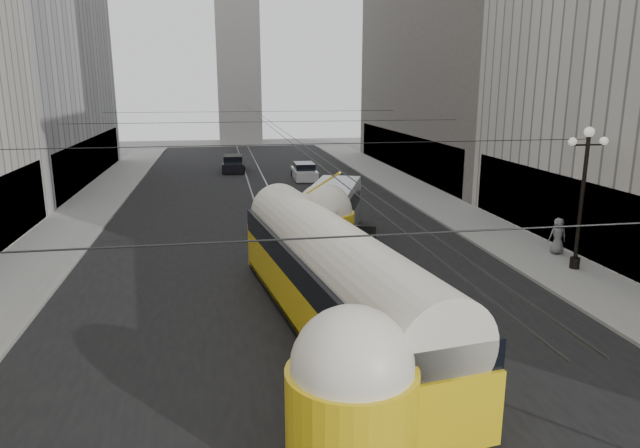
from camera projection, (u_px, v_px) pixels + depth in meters
name	position (u px, v px, depth m)	size (l,w,h in m)	color
road	(270.00, 213.00, 37.73)	(20.00, 85.00, 0.02)	black
sidewalk_left	(90.00, 208.00, 39.03)	(4.00, 72.00, 0.15)	gray
sidewalk_right	(424.00, 196.00, 43.08)	(4.00, 72.00, 0.15)	gray
rail_left	(258.00, 213.00, 37.60)	(0.12, 85.00, 0.04)	gray
rail_right	(281.00, 213.00, 37.85)	(0.12, 85.00, 0.04)	gray
building_left_far	(0.00, 7.00, 45.76)	(12.60, 28.60, 28.60)	#999999
distant_tower	(237.00, 35.00, 79.58)	(6.00, 6.00, 31.36)	#B2AFA8
lamppost_right_mid	(583.00, 190.00, 25.09)	(1.86, 0.44, 6.37)	black
catenary	(271.00, 124.00, 35.38)	(25.00, 72.00, 0.23)	black
streetcar	(333.00, 277.00, 19.34)	(4.99, 17.77, 3.93)	yellow
city_bus	(327.00, 216.00, 29.91)	(6.02, 11.61, 2.84)	#A0A2A5
sedan_white_far	(304.00, 172.00, 50.96)	(2.04, 4.73, 1.48)	white
sedan_dark_far	(234.00, 164.00, 55.78)	(2.32, 5.03, 1.55)	black
pedestrian_sidewalk_right	(558.00, 236.00, 27.98)	(0.88, 0.54, 1.80)	slate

